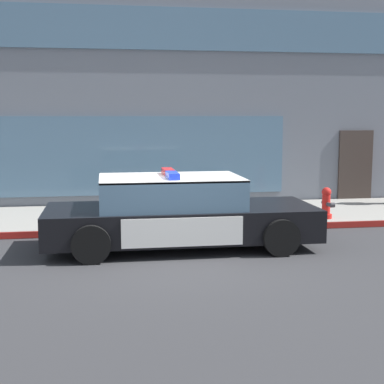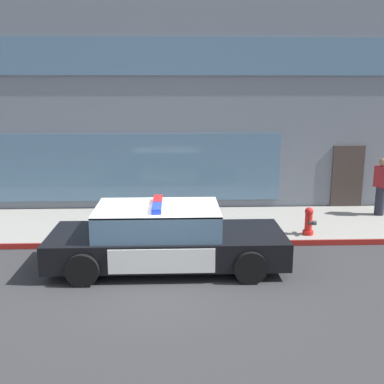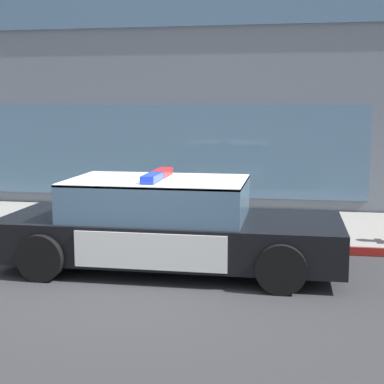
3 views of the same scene
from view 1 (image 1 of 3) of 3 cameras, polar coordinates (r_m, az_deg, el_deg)
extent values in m
plane|color=#303033|center=(10.31, -2.35, -6.40)|extent=(48.00, 48.00, 0.00)
cube|color=gray|center=(13.65, -4.02, -2.55)|extent=(48.00, 3.26, 0.15)
cube|color=maroon|center=(12.05, -3.34, -3.95)|extent=(28.80, 0.04, 0.14)
cube|color=slate|center=(20.36, -4.44, 10.04)|extent=(18.23, 10.45, 6.63)
cube|color=slate|center=(15.08, -11.10, 3.58)|extent=(10.94, 0.08, 2.10)
cube|color=#382D28|center=(16.69, 16.26, 2.43)|extent=(1.00, 0.08, 2.10)
cube|color=slate|center=(15.28, -2.87, 16.28)|extent=(15.32, 0.08, 1.10)
cube|color=black|center=(10.77, -1.12, -3.05)|extent=(5.12, 1.92, 0.60)
cube|color=silver|center=(11.09, 7.30, -1.93)|extent=(1.74, 1.87, 0.05)
cube|color=silver|center=(10.65, -10.73, -2.41)|extent=(1.44, 1.87, 0.05)
cube|color=silver|center=(11.70, -2.27, -2.17)|extent=(2.15, 0.03, 0.51)
cube|color=silver|center=(9.82, -0.94, -4.12)|extent=(2.15, 0.03, 0.51)
cube|color=yellow|center=(11.72, -2.28, -2.16)|extent=(0.22, 0.01, 0.26)
cube|color=slate|center=(10.66, -2.22, -0.07)|extent=(2.67, 1.72, 0.60)
cube|color=silver|center=(10.62, -2.23, 1.48)|extent=(2.67, 1.72, 0.04)
cube|color=red|center=(10.95, -2.45, 2.10)|extent=(0.20, 0.65, 0.11)
cube|color=blue|center=(10.27, -2.01, 1.72)|extent=(0.20, 0.65, 0.11)
cylinder|color=black|center=(12.06, 6.23, -2.69)|extent=(0.68, 0.22, 0.68)
cylinder|color=black|center=(10.27, 9.04, -4.60)|extent=(0.68, 0.22, 0.68)
cylinder|color=black|center=(11.64, -10.05, -3.14)|extent=(0.68, 0.22, 0.68)
cylinder|color=black|center=(9.78, -10.23, -5.26)|extent=(0.68, 0.22, 0.68)
cylinder|color=red|center=(13.40, 13.45, -2.40)|extent=(0.28, 0.28, 0.10)
cylinder|color=red|center=(13.35, 13.48, -1.24)|extent=(0.19, 0.19, 0.45)
sphere|color=red|center=(13.31, 13.52, -0.01)|extent=(0.22, 0.22, 0.22)
cylinder|color=#333338|center=(13.30, 13.53, 0.32)|extent=(0.06, 0.06, 0.05)
cylinder|color=#333338|center=(13.22, 13.73, -1.24)|extent=(0.09, 0.10, 0.09)
cylinder|color=#333338|center=(13.48, 13.25, -1.05)|extent=(0.09, 0.10, 0.09)
cylinder|color=#333338|center=(13.42, 14.07, -1.30)|extent=(0.10, 0.12, 0.12)
camera|label=2|loc=(2.26, 62.36, 42.37)|focal=43.54mm
camera|label=3|loc=(3.83, 48.72, 4.29)|focal=53.86mm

